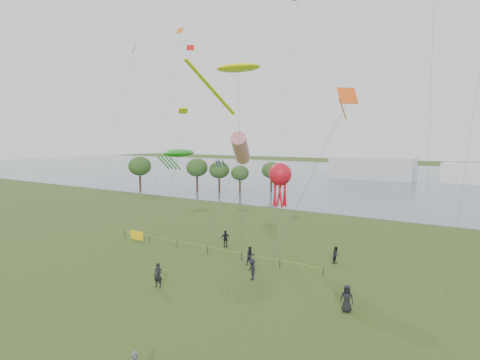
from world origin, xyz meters
The scene contains 17 objects.
ground_plane centered at (0.00, 0.00, 0.00)m, with size 400.00×400.00×0.00m, color #283E13.
lake centered at (0.00, 100.00, 0.02)m, with size 400.00×120.00×0.08m, color slate.
pavilion_left centered at (-12.00, 95.00, 3.00)m, with size 22.00×8.00×6.00m, color silver.
trees centered at (-34.51, 48.88, 4.93)m, with size 28.16×18.99×7.45m.
fence centered at (-12.15, 13.39, 0.55)m, with size 24.07×0.07×1.05m.
spectator_a centered at (-0.68, 12.76, 0.85)m, with size 0.83×0.65×1.71m, color black.
spectator_b centered at (1.37, 9.65, 0.87)m, with size 1.13×0.65×1.75m, color black.
spectator_c centered at (-6.07, 16.50, 0.89)m, with size 1.04×0.43×1.77m, color black.
spectator_d centered at (9.72, 7.96, 0.90)m, with size 0.88×0.57×1.80m, color black.
spectator_f centered at (-3.82, 4.36, 0.94)m, with size 0.69×0.45×1.89m, color black.
spectator_g centered at (5.59, 17.48, 0.79)m, with size 0.77×0.60×1.58m, color black.
kite_stingray centered at (-3.87, 15.44, 17.97)m, with size 5.01×9.93×18.43m.
kite_windsock centered at (-5.67, 18.82, 10.28)m, with size 4.15×6.28×12.13m.
kite_creature centered at (-11.73, 15.79, 9.74)m, with size 4.73×4.64×10.19m.
kite_octopus centered at (1.42, 14.29, 8.12)m, with size 2.02×3.34×9.23m.
kite_delta centered at (8.40, 9.94, 13.51)m, with size 2.54×13.69×14.93m.
small_kites centered at (-0.34, 19.80, 24.51)m, with size 44.11×11.59×6.78m.
Camera 1 is at (17.67, -17.11, 11.42)m, focal length 30.00 mm.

